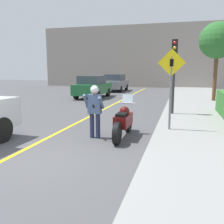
{
  "coord_description": "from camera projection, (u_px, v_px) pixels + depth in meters",
  "views": [
    {
      "loc": [
        3.4,
        -4.93,
        2.14
      ],
      "look_at": [
        1.27,
        2.77,
        0.77
      ],
      "focal_mm": 40.0,
      "sensor_mm": 36.0,
      "label": 1
    }
  ],
  "objects": [
    {
      "name": "motorcycle",
      "position": [
        123.0,
        122.0,
        7.86
      ],
      "size": [
        0.62,
        2.24,
        1.31
      ],
      "color": "black",
      "rests_on": "ground"
    },
    {
      "name": "traffic_light",
      "position": [
        174.0,
        62.0,
        11.29
      ],
      "size": [
        0.26,
        0.3,
        3.36
      ],
      "color": "#2D2D30",
      "rests_on": "sidewalk_curb"
    },
    {
      "name": "sidewalk_curb",
      "position": [
        222.0,
        132.0,
        8.47
      ],
      "size": [
        4.4,
        44.0,
        0.1
      ],
      "color": "gray",
      "rests_on": "ground"
    },
    {
      "name": "crossing_sign",
      "position": [
        171.0,
        82.0,
        8.34
      ],
      "size": [
        0.91,
        0.08,
        2.71
      ],
      "color": "slate",
      "rests_on": "sidewalk_curb"
    },
    {
      "name": "road_center_line",
      "position": [
        92.0,
        115.0,
        11.8
      ],
      "size": [
        0.12,
        36.0,
        0.01
      ],
      "color": "yellow",
      "rests_on": "ground"
    },
    {
      "name": "person_biker",
      "position": [
        95.0,
        106.0,
        7.73
      ],
      "size": [
        0.59,
        0.46,
        1.66
      ],
      "color": "#282D4C",
      "rests_on": "ground"
    },
    {
      "name": "parked_car_green",
      "position": [
        93.0,
        87.0,
        19.02
      ],
      "size": [
        1.88,
        4.2,
        1.68
      ],
      "color": "black",
      "rests_on": "ground"
    },
    {
      "name": "building_backdrop",
      "position": [
        153.0,
        56.0,
        30.02
      ],
      "size": [
        28.0,
        1.2,
        7.42
      ],
      "color": "gray",
      "rests_on": "ground"
    },
    {
      "name": "parked_car_grey",
      "position": [
        115.0,
        83.0,
        24.78
      ],
      "size": [
        1.88,
        4.2,
        1.68
      ],
      "color": "black",
      "rests_on": "ground"
    },
    {
      "name": "ground_plane",
      "position": [
        30.0,
        160.0,
        5.94
      ],
      "size": [
        80.0,
        80.0,
        0.0
      ],
      "primitive_type": "plane",
      "color": "#4C4C4F"
    },
    {
      "name": "street_tree",
      "position": [
        218.0,
        41.0,
        15.97
      ],
      "size": [
        2.33,
        2.33,
        5.05
      ],
      "color": "brown",
      "rests_on": "sidewalk_curb"
    }
  ]
}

